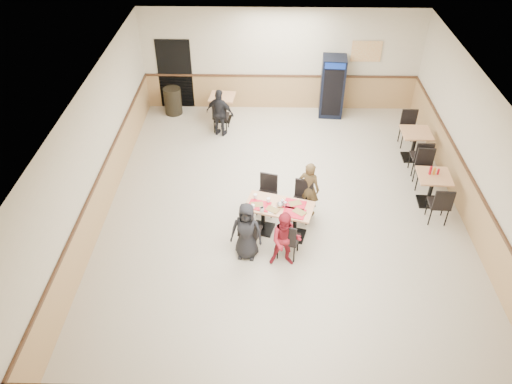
{
  "coord_description": "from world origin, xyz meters",
  "views": [
    {
      "loc": [
        -0.44,
        -8.65,
        7.28
      ],
      "look_at": [
        -0.61,
        -0.5,
        0.96
      ],
      "focal_mm": 35.0,
      "sensor_mm": 36.0,
      "label": 1
    }
  ],
  "objects_px": {
    "trash_bin": "(173,101)",
    "back_table": "(223,104)",
    "diner_woman_right": "(286,240)",
    "diner_man_opposite": "(309,189)",
    "side_table_far": "(415,141)",
    "side_table_near": "(432,185)",
    "lone_diner": "(220,113)",
    "pepsi_cooler": "(332,87)",
    "diner_woman_left": "(246,231)",
    "main_table": "(279,215)"
  },
  "relations": [
    {
      "from": "side_table_far",
      "to": "pepsi_cooler",
      "type": "height_order",
      "value": "pepsi_cooler"
    },
    {
      "from": "trash_bin",
      "to": "side_table_near",
      "type": "bearing_deg",
      "value": -32.34
    },
    {
      "from": "back_table",
      "to": "main_table",
      "type": "bearing_deg",
      "value": -72.4
    },
    {
      "from": "diner_woman_left",
      "to": "diner_man_opposite",
      "type": "xyz_separation_m",
      "value": [
        1.31,
        1.39,
        0.01
      ]
    },
    {
      "from": "diner_woman_right",
      "to": "diner_man_opposite",
      "type": "bearing_deg",
      "value": 72.22
    },
    {
      "from": "diner_man_opposite",
      "to": "side_table_far",
      "type": "xyz_separation_m",
      "value": [
        2.85,
        2.26,
        -0.14
      ]
    },
    {
      "from": "side_table_near",
      "to": "lone_diner",
      "type": "bearing_deg",
      "value": 149.76
    },
    {
      "from": "side_table_near",
      "to": "trash_bin",
      "type": "xyz_separation_m",
      "value": [
        -6.52,
        4.13,
        -0.11
      ]
    },
    {
      "from": "diner_woman_right",
      "to": "pepsi_cooler",
      "type": "xyz_separation_m",
      "value": [
        1.5,
        6.18,
        0.26
      ]
    },
    {
      "from": "side_table_far",
      "to": "back_table",
      "type": "relative_size",
      "value": 1.03
    },
    {
      "from": "lone_diner",
      "to": "trash_bin",
      "type": "distance_m",
      "value": 1.94
    },
    {
      "from": "diner_man_opposite",
      "to": "back_table",
      "type": "xyz_separation_m",
      "value": [
        -2.2,
        4.18,
        -0.17
      ]
    },
    {
      "from": "main_table",
      "to": "pepsi_cooler",
      "type": "xyz_separation_m",
      "value": [
        1.61,
        5.27,
        0.39
      ]
    },
    {
      "from": "diner_woman_left",
      "to": "side_table_near",
      "type": "bearing_deg",
      "value": 30.97
    },
    {
      "from": "lone_diner",
      "to": "trash_bin",
      "type": "height_order",
      "value": "lone_diner"
    },
    {
      "from": "diner_man_opposite",
      "to": "side_table_near",
      "type": "distance_m",
      "value": 2.85
    },
    {
      "from": "main_table",
      "to": "side_table_near",
      "type": "xyz_separation_m",
      "value": [
        3.47,
        1.1,
        0.02
      ]
    },
    {
      "from": "diner_man_opposite",
      "to": "lone_diner",
      "type": "relative_size",
      "value": 0.98
    },
    {
      "from": "diner_woman_right",
      "to": "lone_diner",
      "type": "xyz_separation_m",
      "value": [
        -1.66,
        4.94,
        0.05
      ]
    },
    {
      "from": "diner_woman_right",
      "to": "lone_diner",
      "type": "relative_size",
      "value": 0.93
    },
    {
      "from": "side_table_far",
      "to": "trash_bin",
      "type": "relative_size",
      "value": 0.98
    },
    {
      "from": "main_table",
      "to": "pepsi_cooler",
      "type": "distance_m",
      "value": 5.53
    },
    {
      "from": "diner_woman_right",
      "to": "lone_diner",
      "type": "bearing_deg",
      "value": 109.66
    },
    {
      "from": "main_table",
      "to": "diner_man_opposite",
      "type": "distance_m",
      "value": 0.97
    },
    {
      "from": "diner_woman_left",
      "to": "diner_woman_right",
      "type": "relative_size",
      "value": 1.03
    },
    {
      "from": "side_table_far",
      "to": "back_table",
      "type": "xyz_separation_m",
      "value": [
        -5.06,
        1.93,
        -0.02
      ]
    },
    {
      "from": "back_table",
      "to": "pepsi_cooler",
      "type": "distance_m",
      "value": 3.2
    },
    {
      "from": "side_table_near",
      "to": "side_table_far",
      "type": "height_order",
      "value": "side_table_far"
    },
    {
      "from": "diner_woman_left",
      "to": "lone_diner",
      "type": "distance_m",
      "value": 4.81
    },
    {
      "from": "diner_woman_right",
      "to": "trash_bin",
      "type": "height_order",
      "value": "diner_woman_right"
    },
    {
      "from": "diner_man_opposite",
      "to": "back_table",
      "type": "bearing_deg",
      "value": -37.46
    },
    {
      "from": "diner_man_opposite",
      "to": "trash_bin",
      "type": "xyz_separation_m",
      "value": [
        -3.7,
        4.53,
        -0.27
      ]
    },
    {
      "from": "diner_woman_right",
      "to": "pepsi_cooler",
      "type": "height_order",
      "value": "pepsi_cooler"
    },
    {
      "from": "pepsi_cooler",
      "to": "trash_bin",
      "type": "distance_m",
      "value": 4.68
    },
    {
      "from": "diner_woman_left",
      "to": "trash_bin",
      "type": "height_order",
      "value": "diner_woman_left"
    },
    {
      "from": "side_table_far",
      "to": "side_table_near",
      "type": "bearing_deg",
      "value": -91.02
    },
    {
      "from": "diner_woman_left",
      "to": "diner_woman_right",
      "type": "height_order",
      "value": "diner_woman_left"
    },
    {
      "from": "trash_bin",
      "to": "back_table",
      "type": "bearing_deg",
      "value": -13.15
    },
    {
      "from": "diner_woman_right",
      "to": "trash_bin",
      "type": "bearing_deg",
      "value": 118.31
    },
    {
      "from": "diner_woman_right",
      "to": "diner_man_opposite",
      "type": "height_order",
      "value": "diner_man_opposite"
    },
    {
      "from": "main_table",
      "to": "back_table",
      "type": "distance_m",
      "value": 5.12
    },
    {
      "from": "back_table",
      "to": "side_table_near",
      "type": "bearing_deg",
      "value": -36.96
    },
    {
      "from": "side_table_near",
      "to": "pepsi_cooler",
      "type": "height_order",
      "value": "pepsi_cooler"
    },
    {
      "from": "diner_man_opposite",
      "to": "lone_diner",
      "type": "distance_m",
      "value": 4.0
    },
    {
      "from": "diner_woman_left",
      "to": "pepsi_cooler",
      "type": "height_order",
      "value": "pepsi_cooler"
    },
    {
      "from": "main_table",
      "to": "side_table_near",
      "type": "relative_size",
      "value": 1.97
    },
    {
      "from": "diner_woman_right",
      "to": "pepsi_cooler",
      "type": "distance_m",
      "value": 6.36
    },
    {
      "from": "side_table_far",
      "to": "pepsi_cooler",
      "type": "bearing_deg",
      "value": 129.3
    },
    {
      "from": "diner_man_opposite",
      "to": "lone_diner",
      "type": "bearing_deg",
      "value": -31.76
    },
    {
      "from": "lone_diner",
      "to": "side_table_far",
      "type": "distance_m",
      "value": 5.17
    }
  ]
}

